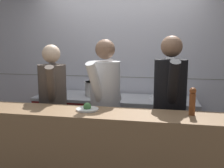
{
  "coord_description": "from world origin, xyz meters",
  "views": [
    {
      "loc": [
        0.65,
        -2.68,
        1.69
      ],
      "look_at": [
        -0.0,
        0.6,
        1.15
      ],
      "focal_mm": 42.0,
      "sensor_mm": 36.0,
      "label": 1
    }
  ],
  "objects": [
    {
      "name": "oven_range",
      "position": [
        -0.58,
        0.93,
        0.46
      ],
      "size": [
        1.16,
        0.71,
        0.92
      ],
      "color": "maroon",
      "rests_on": "ground_plane"
    },
    {
      "name": "mixing_bowl_steel",
      "position": [
        0.58,
        1.01,
        0.95
      ],
      "size": [
        0.25,
        0.25,
        0.1
      ],
      "color": "#B7BABF",
      "rests_on": "prep_counter"
    },
    {
      "name": "chef_sous",
      "position": [
        -0.01,
        0.25,
        0.96
      ],
      "size": [
        0.43,
        0.75,
        1.72
      ],
      "rotation": [
        0.0,
        0.0,
        -0.28
      ],
      "color": "black",
      "rests_on": "ground_plane"
    },
    {
      "name": "chef_head_cook",
      "position": [
        -0.68,
        0.27,
        0.92
      ],
      "size": [
        0.43,
        0.71,
        1.66
      ],
      "rotation": [
        0.0,
        0.0,
        0.34
      ],
      "color": "black",
      "rests_on": "ground_plane"
    },
    {
      "name": "pass_counter",
      "position": [
        -0.01,
        -0.27,
        0.5
      ],
      "size": [
        2.87,
        0.45,
        1.01
      ],
      "color": "#93704C",
      "rests_on": "ground_plane"
    },
    {
      "name": "plated_dish_main",
      "position": [
        -0.09,
        -0.23,
        1.03
      ],
      "size": [
        0.23,
        0.23,
        0.08
      ],
      "color": "white",
      "rests_on": "pass_counter"
    },
    {
      "name": "pepper_mill",
      "position": [
        0.92,
        -0.2,
        1.15
      ],
      "size": [
        0.06,
        0.06,
        0.26
      ],
      "color": "brown",
      "rests_on": "pass_counter"
    },
    {
      "name": "stock_pot",
      "position": [
        -0.88,
        0.88,
        1.0
      ],
      "size": [
        0.25,
        0.25,
        0.16
      ],
      "color": "#2D2D33",
      "rests_on": "oven_range"
    },
    {
      "name": "prep_counter",
      "position": [
        0.57,
        0.93,
        0.45
      ],
      "size": [
        1.11,
        0.65,
        0.9
      ],
      "color": "#B7BABF",
      "rests_on": "ground_plane"
    },
    {
      "name": "sauce_pot",
      "position": [
        -0.31,
        0.94,
        1.03
      ],
      "size": [
        0.33,
        0.33,
        0.2
      ],
      "color": "beige",
      "rests_on": "oven_range"
    },
    {
      "name": "chefs_knife",
      "position": [
        0.72,
        0.81,
        0.91
      ],
      "size": [
        0.41,
        0.06,
        0.02
      ],
      "color": "#B7BABF",
      "rests_on": "prep_counter"
    },
    {
      "name": "chef_line",
      "position": [
        0.73,
        0.23,
        0.98
      ],
      "size": [
        0.39,
        0.77,
        1.76
      ],
      "rotation": [
        0.0,
        0.0,
        0.1
      ],
      "color": "black",
      "rests_on": "ground_plane"
    },
    {
      "name": "wall_back_tiled",
      "position": [
        0.0,
        1.33,
        1.3
      ],
      "size": [
        8.0,
        0.06,
        2.6
      ],
      "color": "silver",
      "rests_on": "ground_plane"
    }
  ]
}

